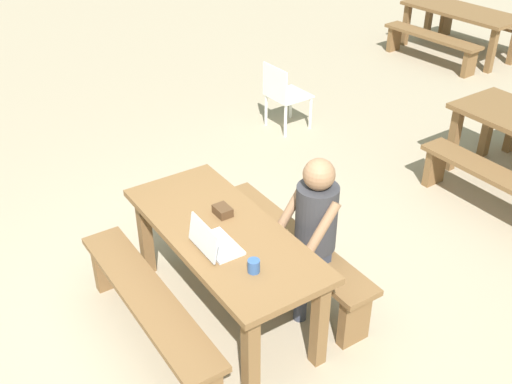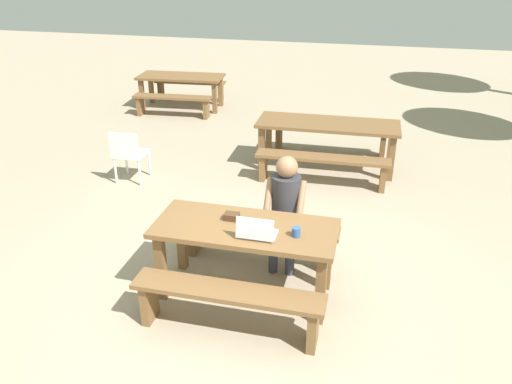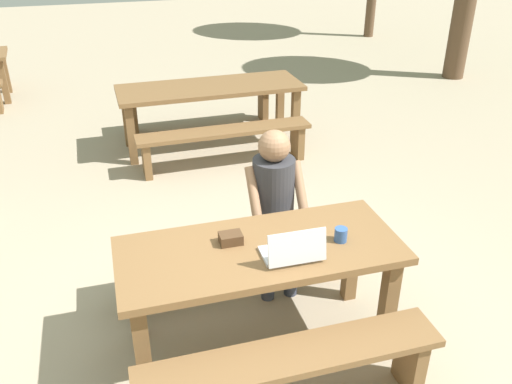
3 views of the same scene
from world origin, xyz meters
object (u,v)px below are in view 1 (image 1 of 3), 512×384
at_px(person_seated, 312,224).
at_px(coffee_mug, 254,266).
at_px(plastic_chair, 284,95).
at_px(laptop, 213,242).
at_px(picnic_table_front, 223,244).
at_px(picnic_table_rear, 461,16).
at_px(small_pouch, 223,211).

bearing_deg(person_seated, coffee_mug, -70.96).
bearing_deg(plastic_chair, laptop, 134.03).
bearing_deg(picnic_table_front, laptop, -46.86).
xyz_separation_m(coffee_mug, picnic_table_rear, (-3.53, 6.12, -0.22)).
relative_size(picnic_table_front, small_pouch, 12.48).
bearing_deg(small_pouch, picnic_table_front, -30.99).
distance_m(picnic_table_front, picnic_table_rear, 6.76).
relative_size(coffee_mug, picnic_table_rear, 0.05).
bearing_deg(small_pouch, laptop, -39.66).
bearing_deg(laptop, picnic_table_front, -46.20).
xyz_separation_m(picnic_table_front, coffee_mug, (0.50, -0.07, 0.17)).
relative_size(picnic_table_front, person_seated, 1.38).
distance_m(small_pouch, person_seated, 0.65).
xyz_separation_m(laptop, coffee_mug, (0.35, 0.09, -0.01)).
xyz_separation_m(picnic_table_front, plastic_chair, (-2.35, 2.23, -0.21)).
bearing_deg(picnic_table_rear, coffee_mug, -64.31).
bearing_deg(coffee_mug, small_pouch, 165.92).
bearing_deg(laptop, picnic_table_rear, -62.27).
height_order(picnic_table_front, picnic_table_rear, picnic_table_front).
relative_size(plastic_chair, picnic_table_rear, 0.44).
relative_size(laptop, person_seated, 0.28).
xyz_separation_m(small_pouch, picnic_table_rear, (-2.86, 5.95, -0.21)).
relative_size(coffee_mug, plastic_chair, 0.11).
relative_size(small_pouch, plastic_chair, 0.17).
bearing_deg(person_seated, plastic_chair, 147.89).
bearing_deg(laptop, person_seated, -99.10).
bearing_deg(plastic_chair, picnic_table_front, 134.25).
relative_size(laptop, plastic_chair, 0.44).
bearing_deg(small_pouch, coffee_mug, -14.08).
distance_m(picnic_table_front, laptop, 0.29).
distance_m(laptop, person_seated, 0.75).
distance_m(picnic_table_front, small_pouch, 0.25).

